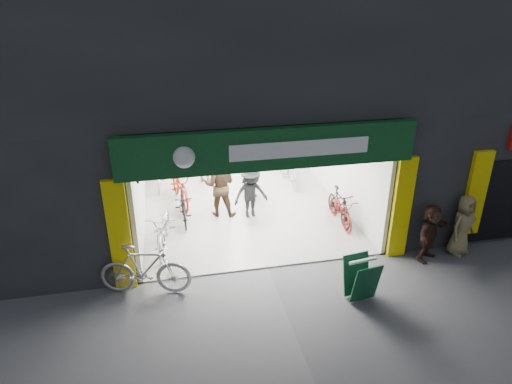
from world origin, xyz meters
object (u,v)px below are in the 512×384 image
object	(u,v)px
bike_left_front	(164,228)
pedestrian_near	(462,225)
parked_bike	(145,269)
bike_right_front	(339,206)
sandwich_board	(361,278)

from	to	relation	value
bike_left_front	pedestrian_near	bearing A→B (deg)	-6.89
bike_left_front	parked_bike	xyz separation A→B (m)	(-0.45, -1.85, 0.05)
parked_bike	pedestrian_near	bearing A→B (deg)	-77.04
bike_right_front	parked_bike	distance (m)	5.76
bike_right_front	sandwich_board	bearing A→B (deg)	-104.29
bike_left_front	sandwich_board	xyz separation A→B (m)	(4.02, -2.99, -0.03)
pedestrian_near	sandwich_board	world-z (taller)	pedestrian_near
bike_right_front	pedestrian_near	xyz separation A→B (m)	(2.32, -2.20, 0.30)
bike_left_front	pedestrian_near	world-z (taller)	pedestrian_near
bike_left_front	sandwich_board	size ratio (longest dim) A/B	2.21
pedestrian_near	sandwich_board	size ratio (longest dim) A/B	1.68
bike_left_front	bike_right_front	world-z (taller)	bike_left_front
bike_left_front	sandwich_board	bearing A→B (deg)	-29.40
bike_left_front	parked_bike	bearing A→B (deg)	-96.61
parked_bike	sandwich_board	size ratio (longest dim) A/B	2.12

